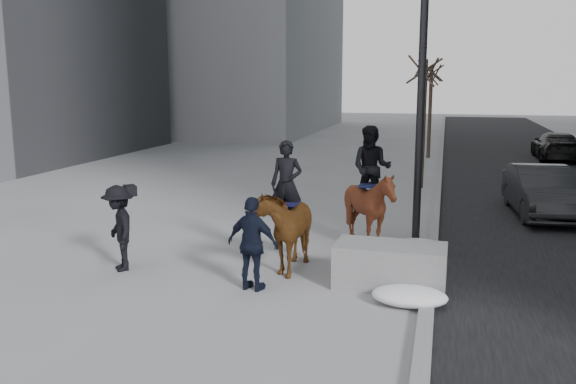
% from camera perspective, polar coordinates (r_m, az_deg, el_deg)
% --- Properties ---
extents(ground, '(120.00, 120.00, 0.00)m').
position_cam_1_polar(ground, '(12.14, -1.43, -7.98)').
color(ground, gray).
rests_on(ground, ground).
extents(road, '(8.00, 90.00, 0.01)m').
position_cam_1_polar(road, '(21.76, 24.36, -0.62)').
color(road, black).
rests_on(road, ground).
extents(curb, '(0.25, 90.00, 0.12)m').
position_cam_1_polar(curb, '(21.41, 13.79, 0.01)').
color(curb, gray).
rests_on(curb, ground).
extents(planter, '(2.07, 1.07, 0.82)m').
position_cam_1_polar(planter, '(11.66, 9.54, -6.81)').
color(planter, gray).
rests_on(planter, ground).
extents(car_near, '(1.85, 4.41, 1.42)m').
position_cam_1_polar(car_near, '(18.77, 22.65, 0.06)').
color(car_near, black).
rests_on(car_near, ground).
extents(car_far, '(1.91, 4.65, 1.35)m').
position_cam_1_polar(car_far, '(32.31, 23.80, 3.98)').
color(car_far, black).
rests_on(car_far, ground).
extents(tree_near, '(1.20, 1.20, 5.04)m').
position_cam_1_polar(tree_near, '(22.17, 12.55, 6.83)').
color(tree_near, '#382C21').
rests_on(tree_near, ground).
extents(tree_far, '(1.20, 1.20, 5.00)m').
position_cam_1_polar(tree_far, '(30.99, 13.15, 7.74)').
color(tree_far, '#34281F').
rests_on(tree_far, ground).
extents(mounted_left, '(0.95, 2.05, 2.64)m').
position_cam_1_polar(mounted_left, '(12.49, -0.29, -2.78)').
color(mounted_left, '#49270E').
rests_on(mounted_left, ground).
extents(mounted_right, '(1.64, 1.81, 2.82)m').
position_cam_1_polar(mounted_right, '(14.08, 7.69, -0.73)').
color(mounted_right, '#451F0D').
rests_on(mounted_right, ground).
extents(feeder, '(1.09, 0.96, 1.75)m').
position_cam_1_polar(feeder, '(11.22, -3.32, -4.88)').
color(feeder, black).
rests_on(feeder, ground).
extents(camera_crew, '(1.23, 1.29, 1.75)m').
position_cam_1_polar(camera_crew, '(12.83, -15.53, -3.24)').
color(camera_crew, black).
rests_on(camera_crew, ground).
extents(lamppost, '(0.25, 2.38, 9.09)m').
position_cam_1_polar(lamppost, '(14.60, 12.62, 14.76)').
color(lamppost, black).
rests_on(lamppost, ground).
extents(snow_piles, '(1.31, 4.15, 0.33)m').
position_cam_1_polar(snow_piles, '(12.29, 11.71, -7.19)').
color(snow_piles, white).
rests_on(snow_piles, ground).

